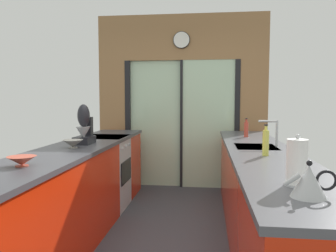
# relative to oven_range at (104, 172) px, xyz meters

# --- Properties ---
(ground_plane) EXTENTS (5.04, 7.60, 0.02)m
(ground_plane) POSITION_rel_oven_range_xyz_m (0.91, -0.65, -0.47)
(ground_plane) COLOR #38383D
(back_wall_unit) EXTENTS (2.64, 0.12, 2.70)m
(back_wall_unit) POSITION_rel_oven_range_xyz_m (0.91, 1.15, 1.07)
(back_wall_unit) COLOR olive
(back_wall_unit) RESTS_ON ground_plane
(left_counter_run) EXTENTS (0.62, 3.80, 0.92)m
(left_counter_run) POSITION_rel_oven_range_xyz_m (-0.00, -1.12, 0.01)
(left_counter_run) COLOR red
(left_counter_run) RESTS_ON ground_plane
(right_counter_run) EXTENTS (0.62, 3.80, 0.92)m
(right_counter_run) POSITION_rel_oven_range_xyz_m (1.82, -0.95, 0.01)
(right_counter_run) COLOR red
(right_counter_run) RESTS_ON ground_plane
(sink_faucet) EXTENTS (0.19, 0.02, 0.27)m
(sink_faucet) POSITION_rel_oven_range_xyz_m (1.97, -0.70, 0.64)
(sink_faucet) COLOR #B7BABC
(sink_faucet) RESTS_ON right_counter_run
(oven_range) EXTENTS (0.60, 0.60, 0.92)m
(oven_range) POSITION_rel_oven_range_xyz_m (0.00, 0.00, 0.00)
(oven_range) COLOR #B7BABC
(oven_range) RESTS_ON ground_plane
(mixing_bowl_near) EXTENTS (0.20, 0.20, 0.07)m
(mixing_bowl_near) POSITION_rel_oven_range_xyz_m (0.02, -1.91, 0.50)
(mixing_bowl_near) COLOR #BC4C38
(mixing_bowl_near) RESTS_ON left_counter_run
(mixing_bowl_far) EXTENTS (0.20, 0.20, 0.08)m
(mixing_bowl_far) POSITION_rel_oven_range_xyz_m (0.02, -1.01, 0.51)
(mixing_bowl_far) COLOR gray
(mixing_bowl_far) RESTS_ON left_counter_run
(stand_mixer) EXTENTS (0.17, 0.27, 0.42)m
(stand_mixer) POSITION_rel_oven_range_xyz_m (0.02, -0.70, 0.63)
(stand_mixer) COLOR black
(stand_mixer) RESTS_ON left_counter_run
(kettle) EXTENTS (0.25, 0.17, 0.18)m
(kettle) POSITION_rel_oven_range_xyz_m (1.80, -2.45, 0.54)
(kettle) COLOR #B7BABC
(kettle) RESTS_ON right_counter_run
(soap_bottle_near) EXTENTS (0.05, 0.05, 0.26)m
(soap_bottle_near) POSITION_rel_oven_range_xyz_m (1.80, -1.25, 0.58)
(soap_bottle_near) COLOR #D1CC4C
(soap_bottle_near) RESTS_ON right_counter_run
(soap_bottle_far) EXTENTS (0.05, 0.05, 0.24)m
(soap_bottle_far) POSITION_rel_oven_range_xyz_m (1.80, 0.15, 0.56)
(soap_bottle_far) COLOR #B23D2D
(soap_bottle_far) RESTS_ON right_counter_run
(paper_towel_roll) EXTENTS (0.13, 0.13, 0.28)m
(paper_towel_roll) POSITION_rel_oven_range_xyz_m (1.80, -2.23, 0.59)
(paper_towel_roll) COLOR #B7BABC
(paper_towel_roll) RESTS_ON right_counter_run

